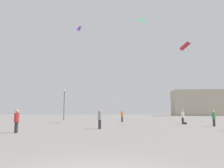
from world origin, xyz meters
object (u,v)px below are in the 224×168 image
(person_in_green, at_px, (214,118))
(person_in_red, at_px, (17,120))
(person_in_grey, at_px, (100,118))
(building_left_hall, at_px, (196,103))
(kite_violet_delta, at_px, (80,31))
(kite_crimson_delta, at_px, (185,47))
(handbag_beside_flyer, at_px, (185,123))
(person_in_white, at_px, (183,116))
(lamppost_east, at_px, (64,100))
(person_in_orange, at_px, (122,116))
(kite_emerald_delta, at_px, (142,22))

(person_in_green, xyz_separation_m, person_in_red, (-17.87, -8.15, 0.01))
(person_in_grey, distance_m, building_left_hall, 87.27)
(kite_violet_delta, distance_m, kite_crimson_delta, 17.08)
(person_in_grey, distance_m, handbag_beside_flyer, 13.24)
(person_in_white, relative_size, kite_crimson_delta, 0.20)
(building_left_hall, bearing_deg, person_in_white, -110.27)
(kite_crimson_delta, distance_m, lamppost_east, 25.31)
(person_in_green, bearing_deg, kite_crimson_delta, 149.26)
(person_in_grey, xyz_separation_m, person_in_orange, (2.28, 14.53, 0.03))
(person_in_grey, bearing_deg, handbag_beside_flyer, -134.79)
(person_in_white, relative_size, person_in_orange, 1.01)
(building_left_hall, xyz_separation_m, lamppost_east, (-45.10, -56.56, -1.69))
(person_in_orange, height_order, kite_violet_delta, kite_violet_delta)
(handbag_beside_flyer, bearing_deg, building_left_hall, 69.95)
(kite_crimson_delta, bearing_deg, person_in_orange, 137.97)
(person_in_green, height_order, person_in_red, person_in_red)
(kite_emerald_delta, bearing_deg, person_in_grey, -114.28)
(person_in_grey, bearing_deg, kite_crimson_delta, -138.25)
(person_in_orange, distance_m, building_left_hall, 73.23)
(person_in_white, distance_m, kite_emerald_delta, 15.27)
(person_in_white, bearing_deg, building_left_hall, 65.76)
(kite_violet_delta, relative_size, handbag_beside_flyer, 44.43)
(kite_crimson_delta, bearing_deg, lamppost_east, 141.28)
(person_in_red, bearing_deg, person_in_grey, -3.10)
(kite_violet_delta, bearing_deg, person_in_grey, -72.36)
(kite_violet_delta, relative_size, kite_crimson_delta, 1.55)
(person_in_orange, bearing_deg, kite_violet_delta, -16.82)
(kite_violet_delta, height_order, lamppost_east, kite_violet_delta)
(person_in_white, xyz_separation_m, building_left_hall, (26.25, 71.06, 4.59))
(building_left_hall, bearing_deg, kite_emerald_delta, -114.54)
(lamppost_east, bearing_deg, kite_crimson_delta, -38.72)
(person_in_green, relative_size, lamppost_east, 0.28)
(kite_violet_delta, xyz_separation_m, lamppost_east, (-4.40, 8.42, -10.89))
(person_in_orange, distance_m, handbag_beside_flyer, 10.12)
(person_in_orange, height_order, lamppost_east, lamppost_east)
(person_in_grey, xyz_separation_m, kite_crimson_delta, (10.24, 7.35, 8.91))
(person_in_orange, xyz_separation_m, lamppost_east, (-11.23, 8.21, 2.92))
(lamppost_east, bearing_deg, person_in_green, -41.74)
(person_in_grey, bearing_deg, lamppost_east, -62.45)
(kite_violet_delta, xyz_separation_m, building_left_hall, (40.70, 64.97, -9.20))
(person_in_red, bearing_deg, person_in_orange, 28.10)
(person_in_red, height_order, lamppost_east, lamppost_east)
(kite_crimson_delta, bearing_deg, person_in_green, -61.75)
(person_in_red, bearing_deg, kite_violet_delta, 47.63)
(building_left_hall, bearing_deg, person_in_grey, -114.50)
(person_in_orange, distance_m, person_in_red, 20.35)
(person_in_white, xyz_separation_m, person_in_orange, (-7.62, 6.29, -0.01))
(person_in_white, relative_size, kite_emerald_delta, 0.13)
(kite_violet_delta, distance_m, building_left_hall, 77.22)
(person_in_green, relative_size, kite_emerald_delta, 0.12)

